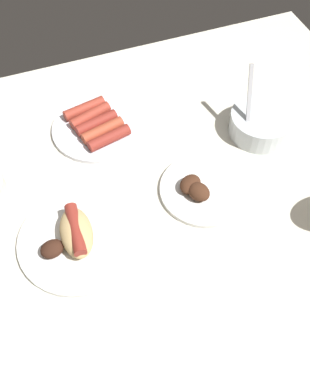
{
  "coord_description": "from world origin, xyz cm",
  "views": [
    {
      "loc": [
        17.95,
        52.46,
        75.58
      ],
      "look_at": [
        -0.11,
        3.59,
        3.0
      ],
      "focal_mm": 42.4,
      "sensor_mm": 36.0,
      "label": 1
    }
  ],
  "objects_px": {
    "plate_grilled_meat": "(202,189)",
    "plate_sausages": "(97,126)",
    "plate_hotdog_assembled": "(76,237)",
    "bowl_coleslaw": "(261,123)"
  },
  "relations": [
    {
      "from": "plate_grilled_meat",
      "to": "bowl_coleslaw",
      "type": "distance_m",
      "value": 0.22
    },
    {
      "from": "plate_grilled_meat",
      "to": "plate_hotdog_assembled",
      "type": "distance_m",
      "value": 0.27
    },
    {
      "from": "plate_grilled_meat",
      "to": "plate_sausages",
      "type": "relative_size",
      "value": 0.89
    },
    {
      "from": "plate_hotdog_assembled",
      "to": "bowl_coleslaw",
      "type": "distance_m",
      "value": 0.48
    },
    {
      "from": "plate_sausages",
      "to": "bowl_coleslaw",
      "type": "height_order",
      "value": "bowl_coleslaw"
    },
    {
      "from": "plate_grilled_meat",
      "to": "plate_hotdog_assembled",
      "type": "relative_size",
      "value": 0.79
    },
    {
      "from": "plate_sausages",
      "to": "bowl_coleslaw",
      "type": "relative_size",
      "value": 1.32
    },
    {
      "from": "plate_grilled_meat",
      "to": "plate_hotdog_assembled",
      "type": "bearing_deg",
      "value": 5.39
    },
    {
      "from": "plate_grilled_meat",
      "to": "plate_hotdog_assembled",
      "type": "height_order",
      "value": "plate_hotdog_assembled"
    },
    {
      "from": "plate_grilled_meat",
      "to": "plate_sausages",
      "type": "height_order",
      "value": "plate_grilled_meat"
    }
  ]
}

